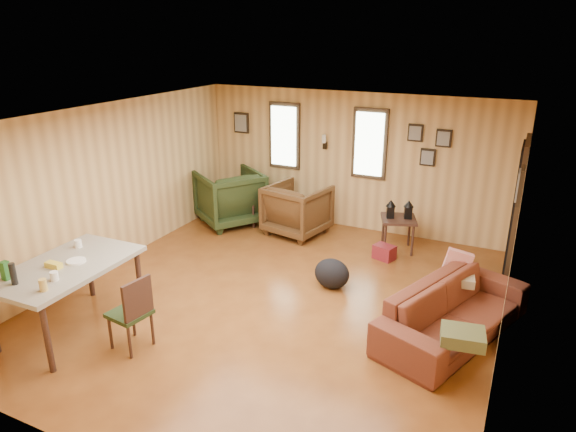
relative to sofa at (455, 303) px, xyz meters
name	(u,v)px	position (x,y,z in m)	size (l,w,h in m)	color
room	(296,210)	(-2.07, 0.12, 0.78)	(5.54, 6.04, 2.44)	brown
sofa	(455,303)	(0.00, 0.00, 0.00)	(2.15, 0.63, 0.84)	#612B1B
recliner_brown	(297,207)	(-2.96, 2.13, 0.06)	(0.94, 0.88, 0.97)	#4F3117
recliner_green	(230,195)	(-4.28, 2.06, 0.12)	(1.05, 0.98, 1.08)	#273518
end_table	(251,201)	(-3.97, 2.28, -0.03)	(0.65, 0.61, 0.70)	#40261C
side_table	(399,216)	(-1.21, 2.16, 0.16)	(0.68, 0.68, 0.85)	#40261C
cooler	(384,252)	(-1.29, 1.73, -0.31)	(0.37, 0.31, 0.22)	maroon
backpack	(332,274)	(-1.69, 0.50, -0.21)	(0.53, 0.42, 0.42)	black
sofa_pillows	(460,300)	(0.06, -0.06, 0.09)	(0.72, 1.84, 0.38)	#4D512D
dining_table	(65,271)	(-4.09, -1.81, 0.34)	(1.02, 1.67, 1.08)	gray
dining_chair	(133,310)	(-3.14, -1.80, 0.07)	(0.45, 0.45, 0.88)	#273518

